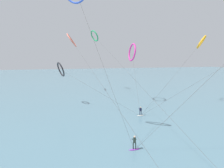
# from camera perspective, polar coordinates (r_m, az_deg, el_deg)

# --- Properties ---
(sea_water) EXTENTS (400.00, 200.00, 0.08)m
(sea_water) POSITION_cam_1_polar(r_m,az_deg,el_deg) (109.43, -13.42, 1.65)
(sea_water) COLOR slate
(sea_water) RESTS_ON ground
(surfer_violet) EXTENTS (1.40, 0.68, 1.70)m
(surfer_violet) POSITION_cam_1_polar(r_m,az_deg,el_deg) (23.85, 6.65, -17.09)
(surfer_violet) COLOR purple
(surfer_violet) RESTS_ON ground
(surfer_ivory) EXTENTS (1.40, 0.59, 1.70)m
(surfer_ivory) POSITION_cam_1_polar(r_m,az_deg,el_deg) (37.06, 8.42, -8.10)
(surfer_ivory) COLOR silver
(surfer_ivory) RESTS_ON ground
(kite_coral) EXTENTS (4.56, 55.67, 18.70)m
(kite_coral) POSITION_cam_1_polar(r_m,az_deg,el_deg) (63.58, -11.83, 12.52)
(kite_coral) COLOR #EA7260
(kite_coral) RESTS_ON ground
(kite_magenta) EXTENTS (3.51, 13.39, 14.45)m
(kite_magenta) POSITION_cam_1_polar(r_m,az_deg,el_deg) (47.13, 5.96, 9.30)
(kite_magenta) COLOR #CC288E
(kite_magenta) RESTS_ON ground
(kite_emerald) EXTENTS (3.00, 55.94, 20.04)m
(kite_emerald) POSITION_cam_1_polar(r_m,az_deg,el_deg) (65.38, -5.16, 13.96)
(kite_emerald) COLOR #199351
(kite_emerald) RESTS_ON ground
(kite_charcoal) EXTENTS (14.80, 15.18, 10.03)m
(kite_charcoal) POSITION_cam_1_polar(r_m,az_deg,el_deg) (45.48, -14.87, 4.18)
(kite_charcoal) COLOR black
(kite_charcoal) RESTS_ON ground
(kite_amber) EXTENTS (20.11, 7.62, 16.22)m
(kite_amber) POSITION_cam_1_polar(r_m,az_deg,el_deg) (50.77, 24.90, 11.18)
(kite_amber) COLOR orange
(kite_amber) RESTS_ON ground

